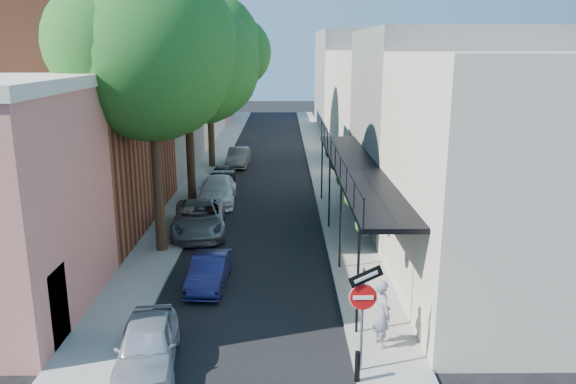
{
  "coord_description": "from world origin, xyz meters",
  "views": [
    {
      "loc": [
        1.18,
        -11.77,
        8.07
      ],
      "look_at": [
        1.37,
        8.96,
        2.8
      ],
      "focal_mm": 35.0,
      "sensor_mm": 36.0,
      "label": 1
    }
  ],
  "objects_px": {
    "sign_post": "(363,301)",
    "parked_car_d": "(218,191)",
    "oak_far": "(215,47)",
    "parked_car_c": "(199,218)",
    "parked_car_f": "(238,157)",
    "parked_car_a": "(147,345)",
    "parked_car_e": "(222,175)",
    "oak_mid": "(195,70)",
    "parked_car_b": "(209,271)",
    "oak_near": "(163,55)",
    "pedestrian": "(382,313)",
    "bollard": "(357,366)"
  },
  "relations": [
    {
      "from": "parked_car_d",
      "to": "pedestrian",
      "type": "relative_size",
      "value": 2.45
    },
    {
      "from": "oak_near",
      "to": "oak_mid",
      "type": "distance_m",
      "value": 8.01
    },
    {
      "from": "parked_car_a",
      "to": "pedestrian",
      "type": "xyz_separation_m",
      "value": [
        6.23,
        0.88,
        0.44
      ]
    },
    {
      "from": "parked_car_b",
      "to": "parked_car_c",
      "type": "xyz_separation_m",
      "value": [
        -1.2,
        5.92,
        0.14
      ]
    },
    {
      "from": "sign_post",
      "to": "pedestrian",
      "type": "relative_size",
      "value": 1.56
    },
    {
      "from": "parked_car_b",
      "to": "pedestrian",
      "type": "relative_size",
      "value": 1.76
    },
    {
      "from": "parked_car_b",
      "to": "parked_car_c",
      "type": "distance_m",
      "value": 6.04
    },
    {
      "from": "parked_car_f",
      "to": "parked_car_c",
      "type": "bearing_deg",
      "value": -90.09
    },
    {
      "from": "bollard",
      "to": "parked_car_a",
      "type": "relative_size",
      "value": 0.21
    },
    {
      "from": "parked_car_a",
      "to": "parked_car_b",
      "type": "height_order",
      "value": "parked_car_a"
    },
    {
      "from": "parked_car_b",
      "to": "parked_car_d",
      "type": "height_order",
      "value": "parked_car_d"
    },
    {
      "from": "oak_far",
      "to": "parked_car_b",
      "type": "distance_m",
      "value": 22.19
    },
    {
      "from": "sign_post",
      "to": "parked_car_d",
      "type": "height_order",
      "value": "sign_post"
    },
    {
      "from": "parked_car_b",
      "to": "oak_near",
      "type": "bearing_deg",
      "value": 120.63
    },
    {
      "from": "sign_post",
      "to": "oak_near",
      "type": "relative_size",
      "value": 0.26
    },
    {
      "from": "oak_near",
      "to": "parked_car_a",
      "type": "relative_size",
      "value": 3.03
    },
    {
      "from": "parked_car_c",
      "to": "parked_car_b",
      "type": "bearing_deg",
      "value": -84.44
    },
    {
      "from": "bollard",
      "to": "parked_car_d",
      "type": "height_order",
      "value": "parked_car_d"
    },
    {
      "from": "parked_car_b",
      "to": "parked_car_d",
      "type": "bearing_deg",
      "value": 97.65
    },
    {
      "from": "oak_far",
      "to": "parked_car_c",
      "type": "xyz_separation_m",
      "value": [
        0.75,
        -14.8,
        -7.56
      ]
    },
    {
      "from": "parked_car_c",
      "to": "parked_car_e",
      "type": "xyz_separation_m",
      "value": [
        0.0,
        9.51,
        -0.12
      ]
    },
    {
      "from": "oak_near",
      "to": "pedestrian",
      "type": "relative_size",
      "value": 5.94
    },
    {
      "from": "parked_car_f",
      "to": "parked_car_a",
      "type": "bearing_deg",
      "value": -88.53
    },
    {
      "from": "oak_mid",
      "to": "parked_car_f",
      "type": "distance_m",
      "value": 11.33
    },
    {
      "from": "parked_car_a",
      "to": "pedestrian",
      "type": "relative_size",
      "value": 1.96
    },
    {
      "from": "sign_post",
      "to": "parked_car_d",
      "type": "xyz_separation_m",
      "value": [
        -5.52,
        16.66,
        -1.35
      ]
    },
    {
      "from": "parked_car_d",
      "to": "parked_car_f",
      "type": "relative_size",
      "value": 1.19
    },
    {
      "from": "parked_car_c",
      "to": "parked_car_d",
      "type": "distance_m",
      "value": 5.17
    },
    {
      "from": "sign_post",
      "to": "oak_far",
      "type": "distance_m",
      "value": 27.8
    },
    {
      "from": "parked_car_f",
      "to": "sign_post",
      "type": "bearing_deg",
      "value": -76.74
    },
    {
      "from": "sign_post",
      "to": "parked_car_b",
      "type": "relative_size",
      "value": 0.89
    },
    {
      "from": "parked_car_b",
      "to": "parked_car_f",
      "type": "bearing_deg",
      "value": 94.29
    },
    {
      "from": "parked_car_c",
      "to": "pedestrian",
      "type": "bearing_deg",
      "value": -63.55
    },
    {
      "from": "oak_near",
      "to": "parked_car_b",
      "type": "distance_m",
      "value": 8.44
    },
    {
      "from": "oak_far",
      "to": "parked_car_d",
      "type": "bearing_deg",
      "value": -84.1
    },
    {
      "from": "parked_car_d",
      "to": "pedestrian",
      "type": "height_order",
      "value": "pedestrian"
    },
    {
      "from": "oak_mid",
      "to": "parked_car_b",
      "type": "relative_size",
      "value": 3.02
    },
    {
      "from": "sign_post",
      "to": "parked_car_e",
      "type": "xyz_separation_m",
      "value": [
        -5.76,
        21.0,
        -1.46
      ]
    },
    {
      "from": "oak_mid",
      "to": "parked_car_e",
      "type": "xyz_separation_m",
      "value": [
        0.82,
        3.75,
        -6.48
      ]
    },
    {
      "from": "sign_post",
      "to": "parked_car_d",
      "type": "relative_size",
      "value": 0.64
    },
    {
      "from": "parked_car_c",
      "to": "parked_car_d",
      "type": "xyz_separation_m",
      "value": [
        0.24,
        5.17,
        -0.02
      ]
    },
    {
      "from": "sign_post",
      "to": "parked_car_a",
      "type": "relative_size",
      "value": 0.79
    },
    {
      "from": "oak_near",
      "to": "parked_car_e",
      "type": "bearing_deg",
      "value": 86.25
    },
    {
      "from": "bollard",
      "to": "parked_car_b",
      "type": "bearing_deg",
      "value": 126.04
    },
    {
      "from": "sign_post",
      "to": "parked_car_e",
      "type": "height_order",
      "value": "sign_post"
    },
    {
      "from": "sign_post",
      "to": "parked_car_e",
      "type": "relative_size",
      "value": 0.88
    },
    {
      "from": "sign_post",
      "to": "parked_car_f",
      "type": "height_order",
      "value": "sign_post"
    },
    {
      "from": "oak_mid",
      "to": "parked_car_d",
      "type": "distance_m",
      "value": 6.49
    },
    {
      "from": "parked_car_e",
      "to": "parked_car_f",
      "type": "distance_m",
      "value": 5.52
    },
    {
      "from": "parked_car_d",
      "to": "parked_car_e",
      "type": "xyz_separation_m",
      "value": [
        -0.24,
        4.34,
        -0.11
      ]
    }
  ]
}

